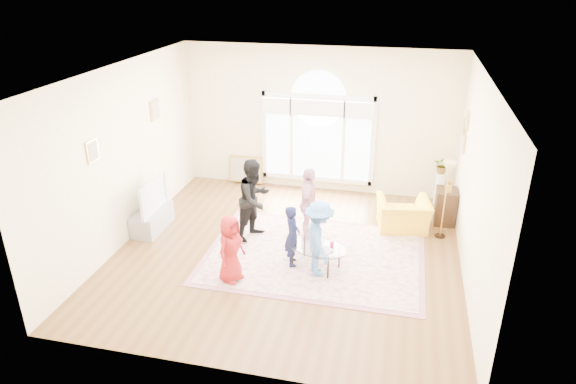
% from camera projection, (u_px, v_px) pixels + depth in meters
% --- Properties ---
extents(ground, '(6.00, 6.00, 0.00)m').
position_uv_depth(ground, '(287.00, 253.00, 9.17)').
color(ground, brown).
rests_on(ground, ground).
extents(room_shell, '(6.00, 6.00, 6.00)m').
position_uv_depth(room_shell, '(317.00, 124.00, 11.06)').
color(room_shell, '#FFF0C6').
rests_on(room_shell, ground).
extents(area_rug, '(3.60, 2.60, 0.02)m').
position_uv_depth(area_rug, '(314.00, 255.00, 9.07)').
color(area_rug, beige).
rests_on(area_rug, ground).
extents(rug_border, '(3.80, 2.80, 0.01)m').
position_uv_depth(rug_border, '(314.00, 256.00, 9.07)').
color(rug_border, '#9B6170').
rests_on(rug_border, ground).
extents(tv_console, '(0.45, 1.00, 0.42)m').
position_uv_depth(tv_console, '(152.00, 219.00, 9.92)').
color(tv_console, '#979A9F').
rests_on(tv_console, ground).
extents(television, '(0.17, 1.08, 0.62)m').
position_uv_depth(television, '(150.00, 195.00, 9.71)').
color(television, black).
rests_on(television, tv_console).
extents(coffee_table, '(1.24, 1.01, 0.54)m').
position_uv_depth(coffee_table, '(316.00, 247.00, 8.57)').
color(coffee_table, silver).
rests_on(coffee_table, ground).
extents(armchair, '(1.10, 1.00, 0.62)m').
position_uv_depth(armchair, '(403.00, 215.00, 9.87)').
color(armchair, yellow).
rests_on(armchair, ground).
extents(side_cabinet, '(0.40, 0.50, 0.70)m').
position_uv_depth(side_cabinet, '(445.00, 206.00, 10.13)').
color(side_cabinet, black).
rests_on(side_cabinet, ground).
extents(floor_lamp, '(0.24, 0.24, 1.51)m').
position_uv_depth(floor_lamp, '(448.00, 174.00, 9.21)').
color(floor_lamp, black).
rests_on(floor_lamp, ground).
extents(plant_pedestal, '(0.20, 0.20, 0.70)m').
position_uv_depth(plant_pedestal, '(440.00, 189.00, 10.92)').
color(plant_pedestal, white).
rests_on(plant_pedestal, ground).
extents(potted_plant, '(0.41, 0.38, 0.37)m').
position_uv_depth(potted_plant, '(443.00, 165.00, 10.71)').
color(potted_plant, '#33722D').
rests_on(potted_plant, plant_pedestal).
extents(leaning_picture, '(0.80, 0.14, 0.62)m').
position_uv_depth(leaning_picture, '(247.00, 183.00, 12.10)').
color(leaning_picture, tan).
rests_on(leaning_picture, ground).
extents(child_red, '(0.52, 0.64, 1.14)m').
position_uv_depth(child_red, '(231.00, 249.00, 8.14)').
color(child_red, maroon).
rests_on(child_red, area_rug).
extents(child_navy, '(0.36, 0.45, 1.08)m').
position_uv_depth(child_navy, '(292.00, 236.00, 8.60)').
color(child_navy, '#131737').
rests_on(child_navy, area_rug).
extents(child_black, '(0.84, 0.92, 1.53)m').
position_uv_depth(child_black, '(254.00, 199.00, 9.39)').
color(child_black, black).
rests_on(child_black, area_rug).
extents(child_pink, '(0.38, 0.83, 1.38)m').
position_uv_depth(child_pink, '(308.00, 204.00, 9.39)').
color(child_pink, '#DD9FB3').
rests_on(child_pink, area_rug).
extents(child_blue, '(0.77, 0.96, 1.30)m').
position_uv_depth(child_blue, '(319.00, 239.00, 8.28)').
color(child_blue, '#4C7ECB').
rests_on(child_blue, area_rug).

